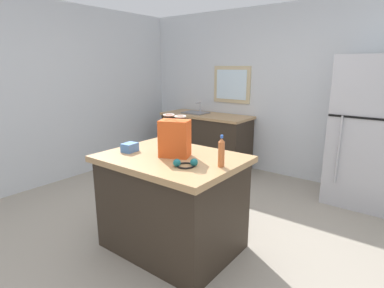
# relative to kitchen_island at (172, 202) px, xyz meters

# --- Properties ---
(ground) EXTENTS (6.48, 6.48, 0.00)m
(ground) POSITION_rel_kitchen_island_xyz_m (0.16, 0.02, -0.45)
(ground) COLOR #9E9384
(back_wall) EXTENTS (5.40, 0.13, 2.55)m
(back_wall) POSITION_rel_kitchen_island_xyz_m (0.14, 2.62, 0.82)
(back_wall) COLOR silver
(back_wall) RESTS_ON ground
(left_wall) EXTENTS (0.10, 5.19, 2.55)m
(left_wall) POSITION_rel_kitchen_island_xyz_m (-2.54, 0.02, 0.82)
(left_wall) COLOR silver
(left_wall) RESTS_ON ground
(kitchen_island) EXTENTS (1.23, 0.93, 0.90)m
(kitchen_island) POSITION_rel_kitchen_island_xyz_m (0.00, 0.00, 0.00)
(kitchen_island) COLOR #33281E
(kitchen_island) RESTS_ON ground
(refrigerator) EXTENTS (0.72, 0.73, 1.80)m
(refrigerator) POSITION_rel_kitchen_island_xyz_m (1.19, 2.19, 0.45)
(refrigerator) COLOR #B7B7BC
(refrigerator) RESTS_ON ground
(sink_counter) EXTENTS (1.52, 0.64, 1.07)m
(sink_counter) POSITION_rel_kitchen_island_xyz_m (-1.19, 2.24, 0.00)
(sink_counter) COLOR #33281E
(sink_counter) RESTS_ON ground
(shopping_bag) EXTENTS (0.30, 0.25, 0.37)m
(shopping_bag) POSITION_rel_kitchen_island_xyz_m (0.03, 0.01, 0.61)
(shopping_bag) COLOR #DB511E
(shopping_bag) RESTS_ON kitchen_island
(small_box) EXTENTS (0.12, 0.15, 0.08)m
(small_box) POSITION_rel_kitchen_island_xyz_m (-0.40, -0.13, 0.48)
(small_box) COLOR #4775B7
(small_box) RESTS_ON kitchen_island
(bottle) EXTENTS (0.05, 0.05, 0.26)m
(bottle) POSITION_rel_kitchen_island_xyz_m (0.51, 0.02, 0.56)
(bottle) COLOR #C66633
(bottle) RESTS_ON kitchen_island
(ear_defenders) EXTENTS (0.21, 0.21, 0.06)m
(ear_defenders) POSITION_rel_kitchen_island_xyz_m (0.28, -0.15, 0.47)
(ear_defenders) COLOR black
(ear_defenders) RESTS_ON kitchen_island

